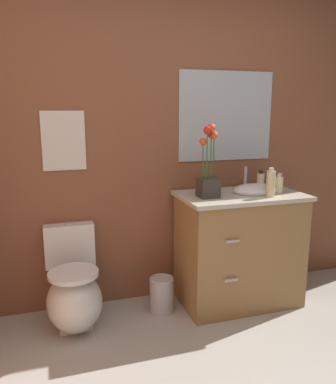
{
  "coord_description": "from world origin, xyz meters",
  "views": [
    {
      "loc": [
        -0.88,
        -1.19,
        1.5
      ],
      "look_at": [
        -0.07,
        1.34,
        0.94
      ],
      "focal_mm": 36.51,
      "sensor_mm": 36.0,
      "label": 1
    }
  ],
  "objects": [
    {
      "name": "wall_back",
      "position": [
        0.2,
        1.72,
        1.25
      ],
      "size": [
        4.6,
        0.05,
        2.5
      ],
      "primitive_type": "cube",
      "color": "brown",
      "rests_on": "ground_plane"
    },
    {
      "name": "toilet",
      "position": [
        -0.74,
        1.42,
        0.24
      ],
      "size": [
        0.38,
        0.59,
        0.69
      ],
      "color": "white",
      "rests_on": "ground_plane"
    },
    {
      "name": "vanity_cabinet",
      "position": [
        0.53,
        1.39,
        0.45
      ],
      "size": [
        0.94,
        0.56,
        1.06
      ],
      "color": "#9E7242",
      "rests_on": "ground_plane"
    },
    {
      "name": "flower_vase",
      "position": [
        0.24,
        1.36,
        1.06
      ],
      "size": [
        0.14,
        0.14,
        0.53
      ],
      "color": "#38332D",
      "rests_on": "vanity_cabinet"
    },
    {
      "name": "soap_bottle",
      "position": [
        0.68,
        1.24,
        0.98
      ],
      "size": [
        0.06,
        0.06,
        0.21
      ],
      "color": "beige",
      "rests_on": "vanity_cabinet"
    },
    {
      "name": "lotion_bottle",
      "position": [
        0.76,
        1.51,
        0.95
      ],
      "size": [
        0.06,
        0.06,
        0.15
      ],
      "color": "beige",
      "rests_on": "vanity_cabinet"
    },
    {
      "name": "hand_wash_bottle",
      "position": [
        0.81,
        1.33,
        0.95
      ],
      "size": [
        0.06,
        0.06,
        0.15
      ],
      "color": "beige",
      "rests_on": "vanity_cabinet"
    },
    {
      "name": "trash_bin",
      "position": [
        -0.1,
        1.41,
        0.14
      ],
      "size": [
        0.18,
        0.18,
        0.27
      ],
      "color": "#B7B7BC",
      "rests_on": "ground_plane"
    },
    {
      "name": "wall_poster",
      "position": [
        -0.74,
        1.68,
        1.29
      ],
      "size": [
        0.3,
        0.01,
        0.42
      ],
      "primitive_type": "cube",
      "color": "silver"
    },
    {
      "name": "wall_mirror",
      "position": [
        0.52,
        1.68,
        1.45
      ],
      "size": [
        0.8,
        0.01,
        0.7
      ],
      "primitive_type": "cube",
      "color": "#B2BCC6"
    }
  ]
}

